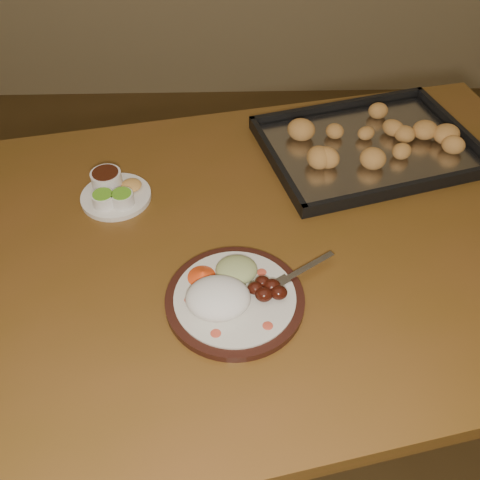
{
  "coord_description": "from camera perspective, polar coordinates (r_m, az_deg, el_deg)",
  "views": [
    {
      "loc": [
        0.14,
        -0.58,
        1.49
      ],
      "look_at": [
        0.16,
        0.13,
        0.77
      ],
      "focal_mm": 40.0,
      "sensor_mm": 36.0,
      "label": 1
    }
  ],
  "objects": [
    {
      "name": "ground",
      "position": [
        1.6,
        -5.94,
        -23.2
      ],
      "size": [
        4.0,
        4.0,
        0.0
      ],
      "primitive_type": "plane",
      "color": "brown",
      "rests_on": "ground"
    },
    {
      "name": "dining_table",
      "position": [
        1.11,
        -0.91,
        -3.61
      ],
      "size": [
        1.65,
        1.18,
        0.75
      ],
      "rotation": [
        0.0,
        0.0,
        0.2
      ],
      "color": "brown",
      "rests_on": "ground"
    },
    {
      "name": "dinner_plate",
      "position": [
        0.92,
        -0.93,
        -5.9
      ],
      "size": [
        0.31,
        0.24,
        0.06
      ],
      "rotation": [
        0.0,
        0.0,
        0.3
      ],
      "color": "black",
      "rests_on": "dining_table"
    },
    {
      "name": "condiment_saucer",
      "position": [
        1.14,
        -13.35,
        5.07
      ],
      "size": [
        0.15,
        0.15,
        0.05
      ],
      "rotation": [
        0.0,
        0.0,
        0.34
      ],
      "color": "silver",
      "rests_on": "dining_table"
    },
    {
      "name": "baking_tray",
      "position": [
        1.28,
        13.52,
        9.84
      ],
      "size": [
        0.54,
        0.46,
        0.05
      ],
      "rotation": [
        0.0,
        0.0,
        0.28
      ],
      "color": "black",
      "rests_on": "dining_table"
    }
  ]
}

